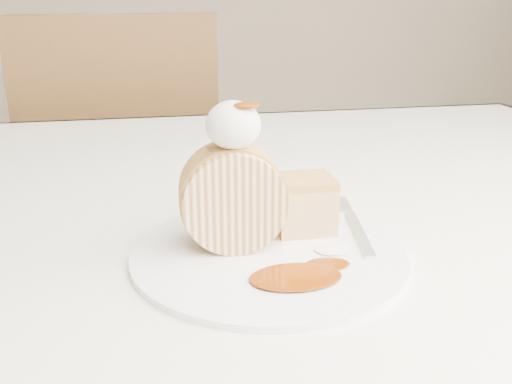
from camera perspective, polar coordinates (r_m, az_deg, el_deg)
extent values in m
cube|color=white|center=(0.71, -5.57, -1.30)|extent=(1.40, 0.90, 0.04)
cube|color=white|center=(1.17, -7.52, 0.77)|extent=(1.40, 0.01, 0.28)
cylinder|color=brown|center=(1.38, 20.15, -8.77)|extent=(0.06, 0.06, 0.71)
cube|color=brown|center=(1.56, -13.63, -0.93)|extent=(0.51, 0.51, 0.04)
cube|color=brown|center=(1.30, -13.43, 6.66)|extent=(0.44, 0.11, 0.46)
cylinder|color=brown|center=(1.85, -7.92, -5.22)|extent=(0.04, 0.04, 0.43)
cylinder|color=brown|center=(1.82, -19.72, -6.65)|extent=(0.04, 0.04, 0.43)
cylinder|color=brown|center=(1.52, -4.81, -10.87)|extent=(0.04, 0.04, 0.43)
cylinder|color=brown|center=(1.48, -19.42, -12.80)|extent=(0.04, 0.04, 0.43)
cylinder|color=brown|center=(1.50, 19.23, -12.47)|extent=(0.04, 0.04, 0.43)
cylinder|color=white|center=(0.52, 1.29, -6.20)|extent=(0.25, 0.25, 0.01)
cylinder|color=beige|center=(0.52, -2.32, -0.57)|extent=(0.09, 0.06, 0.09)
cube|color=tan|center=(0.56, 4.81, -1.53)|extent=(0.06, 0.05, 0.05)
ellipsoid|color=white|center=(0.49, -2.30, 6.71)|extent=(0.05, 0.05, 0.04)
ellipsoid|color=#6C2A04|center=(0.48, -0.95, 9.30)|extent=(0.02, 0.02, 0.01)
cube|color=silver|center=(0.56, 10.31, -4.09)|extent=(0.05, 0.15, 0.00)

